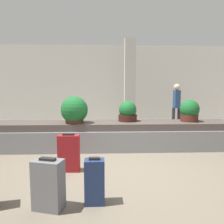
# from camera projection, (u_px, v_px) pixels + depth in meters

# --- Properties ---
(ground_plane) EXTENTS (18.00, 18.00, 0.00)m
(ground_plane) POSITION_uv_depth(u_px,v_px,m) (115.00, 169.00, 4.04)
(ground_plane) COLOR #6B6051
(back_wall) EXTENTS (18.00, 0.06, 3.20)m
(back_wall) POSITION_uv_depth(u_px,v_px,m) (108.00, 85.00, 8.89)
(back_wall) COLOR silver
(back_wall) RESTS_ON ground_plane
(carousel) EXTENTS (8.38, 0.95, 0.65)m
(carousel) POSITION_uv_depth(u_px,v_px,m) (112.00, 136.00, 5.43)
(carousel) COLOR gray
(carousel) RESTS_ON ground_plane
(pillar) EXTENTS (0.37, 0.37, 3.20)m
(pillar) POSITION_uv_depth(u_px,v_px,m) (130.00, 85.00, 7.67)
(pillar) COLOR beige
(pillar) RESTS_ON ground_plane
(suitcase_0) EXTENTS (0.26, 0.19, 0.62)m
(suitcase_0) POSITION_uv_depth(u_px,v_px,m) (95.00, 181.00, 2.81)
(suitcase_0) COLOR navy
(suitcase_0) RESTS_ON ground_plane
(suitcase_1) EXTENTS (0.41, 0.31, 0.65)m
(suitcase_1) POSITION_uv_depth(u_px,v_px,m) (48.00, 184.00, 2.68)
(suitcase_1) COLOR slate
(suitcase_1) RESTS_ON ground_plane
(suitcase_2) EXTENTS (0.38, 0.19, 0.69)m
(suitcase_2) POSITION_uv_depth(u_px,v_px,m) (69.00, 153.00, 3.91)
(suitcase_2) COLOR maroon
(suitcase_2) RESTS_ON ground_plane
(potted_plant_0) EXTENTS (0.48, 0.48, 0.55)m
(potted_plant_0) POSITION_uv_depth(u_px,v_px,m) (190.00, 111.00, 5.49)
(potted_plant_0) COLOR #4C2319
(potted_plant_0) RESTS_ON carousel
(potted_plant_1) EXTENTS (0.47, 0.47, 0.51)m
(potted_plant_1) POSITION_uv_depth(u_px,v_px,m) (128.00, 112.00, 5.52)
(potted_plant_1) COLOR #381914
(potted_plant_1) RESTS_ON carousel
(potted_plant_2) EXTENTS (0.64, 0.64, 0.64)m
(potted_plant_2) POSITION_uv_depth(u_px,v_px,m) (74.00, 111.00, 5.19)
(potted_plant_2) COLOR #4C2319
(potted_plant_2) RESTS_ON carousel
(traveler_0) EXTENTS (0.31, 0.32, 1.64)m
(traveler_0) POSITION_uv_depth(u_px,v_px,m) (177.00, 103.00, 7.78)
(traveler_0) COLOR #282833
(traveler_0) RESTS_ON ground_plane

